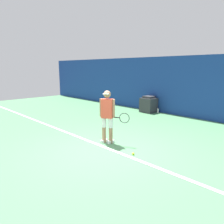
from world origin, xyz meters
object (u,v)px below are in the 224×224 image
Objects in this scene: covered_chair at (149,105)px; water_bottle at (158,111)px; tennis_ball at (133,154)px; tennis_player at (108,114)px.

covered_chair reaches higher than water_bottle.
tennis_player is at bearing 171.85° from tennis_ball.
tennis_player reaches higher than covered_chair.
tennis_player is 23.84× the size of tennis_ball.
water_bottle is at bearing 118.24° from tennis_ball.
tennis_ball is at bearing -56.85° from covered_chair.
tennis_ball is 5.89m from covered_chair.
covered_chair is 3.22× the size of water_bottle.
tennis_ball is 0.26× the size of water_bottle.
tennis_player reaches higher than tennis_ball.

